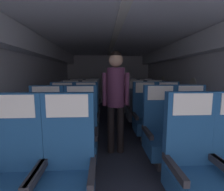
{
  "coord_description": "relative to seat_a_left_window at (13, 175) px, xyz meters",
  "views": [
    {
      "loc": [
        -0.25,
        0.15,
        1.32
      ],
      "look_at": [
        -0.02,
        4.17,
        0.75
      ],
      "focal_mm": 26.03,
      "sensor_mm": 36.0,
      "label": 1
    }
  ],
  "objects": [
    {
      "name": "seat_c_left_aisle",
      "position": [
        0.44,
        1.68,
        0.0
      ],
      "size": [
        0.48,
        0.51,
        1.15
      ],
      "color": "#38383D",
      "rests_on": "ground"
    },
    {
      "name": "seat_a_right_window",
      "position": [
        1.57,
        0.01,
        0.0
      ],
      "size": [
        0.48,
        0.51,
        1.15
      ],
      "color": "#38383D",
      "rests_on": "ground"
    },
    {
      "name": "seat_a_left_window",
      "position": [
        0.0,
        0.0,
        0.0
      ],
      "size": [
        0.48,
        0.51,
        1.15
      ],
      "color": "#38383D",
      "rests_on": "ground"
    },
    {
      "name": "seat_b_left_aisle",
      "position": [
        0.45,
        0.84,
        0.0
      ],
      "size": [
        0.48,
        0.51,
        1.15
      ],
      "color": "#38383D",
      "rests_on": "ground"
    },
    {
      "name": "seat_e_right_window",
      "position": [
        1.57,
        3.35,
        0.0
      ],
      "size": [
        0.48,
        0.51,
        1.15
      ],
      "color": "#38383D",
      "rests_on": "ground"
    },
    {
      "name": "fuselage_shell",
      "position": [
        1.01,
        2.48,
        1.05
      ],
      "size": [
        3.67,
        7.34,
        2.11
      ],
      "color": "silver",
      "rests_on": "ground"
    },
    {
      "name": "ground",
      "position": [
        1.01,
        2.2,
        -0.49
      ],
      "size": [
        3.79,
        7.69,
        0.02
      ],
      "primitive_type": "cube",
      "color": "#2D3342"
    },
    {
      "name": "seat_d_left_window",
      "position": [
        -0.0,
        2.52,
        0.0
      ],
      "size": [
        0.48,
        0.51,
        1.15
      ],
      "color": "#38383D",
      "rests_on": "ground"
    },
    {
      "name": "seat_a_left_aisle",
      "position": [
        0.45,
        0.0,
        0.0
      ],
      "size": [
        0.48,
        0.51,
        1.15
      ],
      "color": "#38383D",
      "rests_on": "ground"
    },
    {
      "name": "seat_e_right_aisle",
      "position": [
        2.03,
        3.35,
        0.0
      ],
      "size": [
        0.48,
        0.51,
        1.15
      ],
      "color": "#38383D",
      "rests_on": "ground"
    },
    {
      "name": "seat_b_right_window",
      "position": [
        1.57,
        0.84,
        0.0
      ],
      "size": [
        0.48,
        0.51,
        1.15
      ],
      "color": "#38383D",
      "rests_on": "ground"
    },
    {
      "name": "seat_b_right_aisle",
      "position": [
        2.02,
        0.85,
        0.0
      ],
      "size": [
        0.48,
        0.51,
        1.15
      ],
      "color": "#38383D",
      "rests_on": "ground"
    },
    {
      "name": "seat_c_right_aisle",
      "position": [
        2.03,
        1.68,
        0.0
      ],
      "size": [
        0.48,
        0.51,
        1.15
      ],
      "color": "#38383D",
      "rests_on": "ground"
    },
    {
      "name": "seat_d_right_window",
      "position": [
        1.57,
        2.52,
        0.0
      ],
      "size": [
        0.48,
        0.51,
        1.15
      ],
      "color": "#38383D",
      "rests_on": "ground"
    },
    {
      "name": "seat_c_left_window",
      "position": [
        0.01,
        1.67,
        0.0
      ],
      "size": [
        0.48,
        0.51,
        1.15
      ],
      "color": "#38383D",
      "rests_on": "ground"
    },
    {
      "name": "seat_d_left_aisle",
      "position": [
        0.45,
        2.52,
        0.0
      ],
      "size": [
        0.48,
        0.51,
        1.15
      ],
      "color": "#38383D",
      "rests_on": "ground"
    },
    {
      "name": "seat_d_right_aisle",
      "position": [
        2.02,
        2.5,
        0.0
      ],
      "size": [
        0.48,
        0.51,
        1.15
      ],
      "color": "#38383D",
      "rests_on": "ground"
    },
    {
      "name": "seat_e_left_window",
      "position": [
        0.0,
        3.35,
        0.0
      ],
      "size": [
        0.48,
        0.51,
        1.15
      ],
      "color": "#38383D",
      "rests_on": "ground"
    },
    {
      "name": "seat_e_left_aisle",
      "position": [
        0.45,
        3.34,
        0.0
      ],
      "size": [
        0.48,
        0.51,
        1.15
      ],
      "color": "#38383D",
      "rests_on": "ground"
    },
    {
      "name": "seat_c_right_window",
      "position": [
        1.57,
        1.69,
        0.0
      ],
      "size": [
        0.48,
        0.51,
        1.15
      ],
      "color": "#38383D",
      "rests_on": "ground"
    },
    {
      "name": "seat_b_left_window",
      "position": [
        -0.01,
        0.84,
        0.0
      ],
      "size": [
        0.48,
        0.51,
        1.15
      ],
      "color": "#38383D",
      "rests_on": "ground"
    },
    {
      "name": "flight_attendant",
      "position": [
        0.97,
        1.27,
        0.55
      ],
      "size": [
        0.43,
        0.28,
        1.66
      ],
      "rotation": [
        0.0,
        0.0,
        0.11
      ],
      "color": "black",
      "rests_on": "ground"
    }
  ]
}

